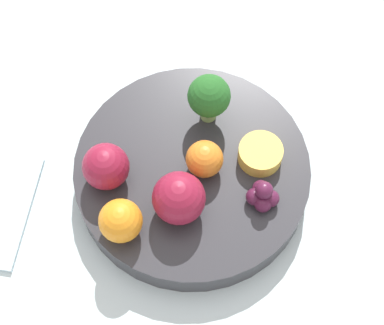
% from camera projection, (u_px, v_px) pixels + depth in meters
% --- Properties ---
extents(ground_plane, '(6.00, 6.00, 0.00)m').
position_uv_depth(ground_plane, '(192.00, 188.00, 0.76)').
color(ground_plane, gray).
extents(table_surface, '(1.20, 1.20, 0.02)m').
position_uv_depth(table_surface, '(192.00, 184.00, 0.75)').
color(table_surface, silver).
rests_on(table_surface, ground_plane).
extents(bowl, '(0.26, 0.26, 0.04)m').
position_uv_depth(bowl, '(192.00, 174.00, 0.73)').
color(bowl, '#2D2D33').
rests_on(bowl, table_surface).
extents(broccoli, '(0.05, 0.05, 0.07)m').
position_uv_depth(broccoli, '(209.00, 97.00, 0.70)').
color(broccoli, '#8CB76B').
rests_on(broccoli, bowl).
extents(apple_red, '(0.05, 0.05, 0.05)m').
position_uv_depth(apple_red, '(106.00, 167.00, 0.68)').
color(apple_red, maroon).
rests_on(apple_red, bowl).
extents(apple_green, '(0.06, 0.06, 0.06)m').
position_uv_depth(apple_green, '(179.00, 198.00, 0.66)').
color(apple_green, maroon).
rests_on(apple_green, bowl).
extents(orange_front, '(0.05, 0.05, 0.05)m').
position_uv_depth(orange_front, '(121.00, 221.00, 0.66)').
color(orange_front, orange).
rests_on(orange_front, bowl).
extents(orange_back, '(0.04, 0.04, 0.04)m').
position_uv_depth(orange_back, '(205.00, 156.00, 0.69)').
color(orange_back, orange).
rests_on(orange_back, bowl).
extents(grape_cluster, '(0.04, 0.04, 0.03)m').
position_uv_depth(grape_cluster, '(263.00, 196.00, 0.68)').
color(grape_cluster, '#511938').
rests_on(grape_cluster, bowl).
extents(small_cup, '(0.05, 0.05, 0.02)m').
position_uv_depth(small_cup, '(260.00, 154.00, 0.71)').
color(small_cup, '#F4CC4C').
rests_on(small_cup, bowl).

